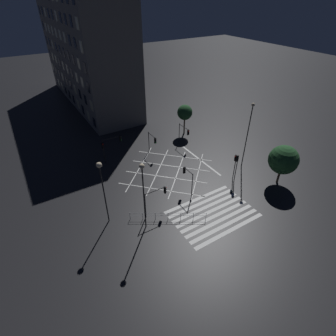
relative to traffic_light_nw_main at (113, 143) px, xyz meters
The scene contains 17 objects.
ground_plane 9.58m from the traffic_light_nw_main, 51.99° to the right, with size 200.00×200.00×0.00m, color black.
road_markings 16.04m from the traffic_light_nw_main, 67.93° to the right, with size 15.11×21.49×0.01m.
office_building 29.21m from the traffic_light_nw_main, 78.50° to the left, with size 10.06×36.36×22.63m.
traffic_light_nw_main is the anchor object (origin of this frame).
traffic_light_se_cross 18.75m from the traffic_light_nw_main, 48.67° to the right, with size 0.36×0.39×4.30m.
traffic_light_ne_cross 12.21m from the traffic_light_nw_main, ahead, with size 0.36×2.92×3.62m.
traffic_light_se_main 18.52m from the traffic_light_nw_main, 47.40° to the right, with size 0.39×0.36×4.08m.
traffic_light_median_south 13.67m from the traffic_light_nw_main, 67.65° to the right, with size 0.36×2.16×3.79m.
traffic_light_sw_main 13.90m from the traffic_light_nw_main, 90.25° to the right, with size 2.97×0.36×3.64m.
traffic_light_nw_cross 1.74m from the traffic_light_nw_main, behind, with size 0.36×0.39×3.68m.
traffic_light_median_north 6.28m from the traffic_light_nw_main, 15.46° to the right, with size 0.36×2.56×3.57m.
street_lamp_east 15.80m from the traffic_light_nw_main, 98.83° to the right, with size 0.56×0.56×8.76m.
street_lamp_west 20.32m from the traffic_light_nw_main, 36.70° to the right, with size 0.49×0.49×10.20m.
street_lamp_far 13.81m from the traffic_light_nw_main, 115.11° to the right, with size 0.60×0.60×8.32m.
street_tree_near 14.89m from the traffic_light_nw_main, ahead, with size 2.76×2.76×5.58m.
street_tree_far 24.76m from the traffic_light_nw_main, 45.08° to the right, with size 3.98×3.98×5.78m.
pedestrian_railing 15.80m from the traffic_light_nw_main, 88.45° to the right, with size 7.78×4.77×1.05m.
Camera 1 is at (-16.79, -27.48, 22.92)m, focal length 28.00 mm.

